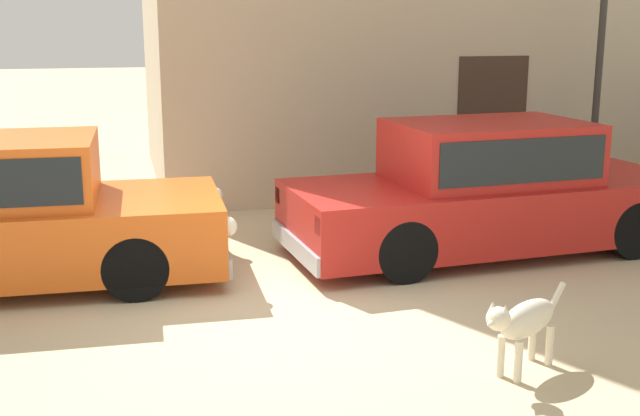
{
  "coord_description": "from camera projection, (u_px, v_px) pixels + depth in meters",
  "views": [
    {
      "loc": [
        -1.31,
        -6.94,
        2.62
      ],
      "look_at": [
        0.49,
        0.2,
        0.9
      ],
      "focal_mm": 45.41,
      "sensor_mm": 36.0,
      "label": 1
    }
  ],
  "objects": [
    {
      "name": "street_lamp",
      "position": [
        602.0,
        25.0,
        11.22
      ],
      "size": [
        0.22,
        0.22,
        3.99
      ],
      "color": "#2D2B28",
      "rests_on": "ground_plane"
    },
    {
      "name": "stray_dog_spotted",
      "position": [
        524.0,
        321.0,
        6.06
      ],
      "size": [
        0.96,
        0.6,
        0.65
      ],
      "rotation": [
        0.0,
        0.0,
        3.67
      ],
      "color": "beige",
      "rests_on": "ground_plane"
    },
    {
      "name": "ground_plane",
      "position": [
        274.0,
        310.0,
        7.47
      ],
      "size": [
        80.0,
        80.0,
        0.0
      ],
      "primitive_type": "plane",
      "color": "tan"
    },
    {
      "name": "parked_sedan_second",
      "position": [
        489.0,
        188.0,
        9.24
      ],
      "size": [
        4.89,
        2.05,
        1.5
      ],
      "rotation": [
        0.0,
        0.0,
        0.07
      ],
      "color": "#AD1E19",
      "rests_on": "ground_plane"
    }
  ]
}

